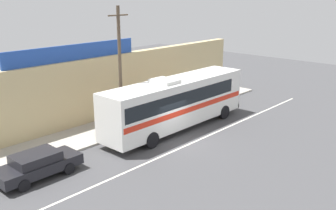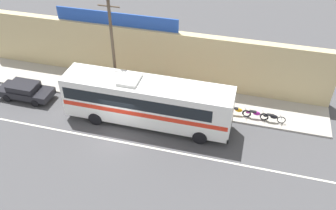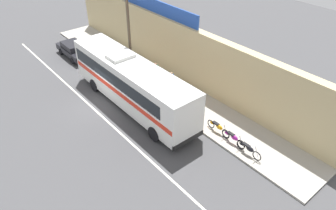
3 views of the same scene
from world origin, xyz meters
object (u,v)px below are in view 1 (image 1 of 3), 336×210
at_px(utility_pole, 120,69).
at_px(pedestrian_by_curb, 146,103).
at_px(motorcycle_green, 204,97).
at_px(motorcycle_red, 213,95).
at_px(motorcycle_black, 222,92).
at_px(intercity_bus, 176,101).
at_px(pedestrian_far_right, 128,109).
at_px(pedestrian_far_left, 176,96).
at_px(parked_car, 38,164).

bearing_deg(utility_pole, pedestrian_by_curb, 20.04).
distance_m(motorcycle_green, motorcycle_red, 1.34).
xyz_separation_m(utility_pole, motorcycle_red, (10.91, 0.25, -3.91)).
bearing_deg(motorcycle_green, motorcycle_black, -2.85).
height_order(intercity_bus, motorcycle_green, intercity_bus).
bearing_deg(motorcycle_green, pedestrian_by_curb, 170.35).
height_order(motorcycle_green, pedestrian_far_right, pedestrian_far_right).
distance_m(utility_pole, pedestrian_far_left, 7.74).
bearing_deg(motorcycle_green, pedestrian_far_left, 162.75).
distance_m(motorcycle_black, pedestrian_far_right, 10.60).
xyz_separation_m(motorcycle_green, pedestrian_by_curb, (-5.97, 1.01, 0.53)).
distance_m(intercity_bus, utility_pole, 4.49).
distance_m(motorcycle_green, pedestrian_by_curb, 6.08).
relative_size(motorcycle_black, pedestrian_by_curb, 1.12).
bearing_deg(pedestrian_far_left, parked_car, -168.46).
height_order(motorcycle_black, pedestrian_by_curb, pedestrian_by_curb).
xyz_separation_m(parked_car, pedestrian_by_curb, (10.88, 3.06, 0.36)).
distance_m(motorcycle_red, pedestrian_by_curb, 7.41).
distance_m(pedestrian_by_curb, pedestrian_far_right, 1.94).
xyz_separation_m(parked_car, motorcycle_black, (19.47, 1.91, -0.17)).
xyz_separation_m(motorcycle_black, motorcycle_green, (-2.62, 0.13, 0.00)).
height_order(motorcycle_black, pedestrian_far_right, pedestrian_far_right).
bearing_deg(motorcycle_black, parked_car, -174.39).
bearing_deg(pedestrian_far_left, utility_pole, -170.54).
xyz_separation_m(motorcycle_green, pedestrian_far_right, (-7.91, 0.98, 0.57)).
bearing_deg(pedestrian_far_right, motorcycle_black, -6.00).
relative_size(parked_car, motorcycle_green, 2.28).
bearing_deg(pedestrian_far_left, intercity_bus, -138.60).
xyz_separation_m(parked_car, motorcycle_red, (18.19, 1.99, -0.17)).
xyz_separation_m(intercity_bus, pedestrian_far_left, (3.72, 3.28, -1.00)).
relative_size(intercity_bus, motorcycle_green, 6.35).
distance_m(intercity_bus, parked_car, 10.50).
relative_size(pedestrian_far_right, pedestrian_far_left, 1.06).
height_order(intercity_bus, pedestrian_far_right, intercity_bus).
distance_m(intercity_bus, motorcycle_black, 9.47).
height_order(pedestrian_far_right, pedestrian_far_left, pedestrian_far_right).
distance_m(parked_car, pedestrian_far_right, 9.44).
relative_size(motorcycle_black, motorcycle_red, 0.99).
bearing_deg(motorcycle_green, motorcycle_red, -2.16).
relative_size(intercity_bus, utility_pole, 1.46).
xyz_separation_m(motorcycle_red, pedestrian_far_right, (-9.25, 1.03, 0.57)).
bearing_deg(motorcycle_green, parked_car, -173.09).
distance_m(motorcycle_green, pedestrian_far_left, 2.89).
height_order(motorcycle_black, pedestrian_far_left, pedestrian_far_left).
height_order(intercity_bus, pedestrian_by_curb, intercity_bus).
distance_m(intercity_bus, pedestrian_far_right, 3.83).
bearing_deg(intercity_bus, motorcycle_red, 17.06).
height_order(utility_pole, motorcycle_black, utility_pole).
relative_size(motorcycle_green, motorcycle_red, 1.03).
relative_size(motorcycle_green, pedestrian_by_curb, 1.17).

